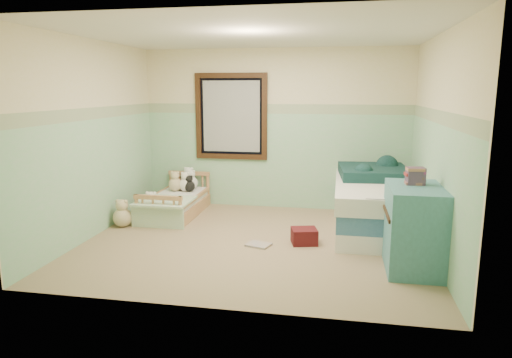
% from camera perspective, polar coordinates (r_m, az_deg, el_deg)
% --- Properties ---
extents(floor, '(4.20, 3.60, 0.02)m').
position_cam_1_polar(floor, '(5.78, -0.27, -7.94)').
color(floor, '#977E62').
rests_on(floor, ground).
extents(ceiling, '(4.20, 3.60, 0.02)m').
position_cam_1_polar(ceiling, '(5.50, -0.30, 17.73)').
color(ceiling, silver).
rests_on(ceiling, wall_back).
extents(wall_back, '(4.20, 0.04, 2.50)m').
position_cam_1_polar(wall_back, '(7.26, 2.38, 6.16)').
color(wall_back, beige).
rests_on(wall_back, floor).
extents(wall_front, '(4.20, 0.04, 2.50)m').
position_cam_1_polar(wall_front, '(3.76, -5.41, 1.47)').
color(wall_front, beige).
rests_on(wall_front, floor).
extents(wall_left, '(0.04, 3.60, 2.50)m').
position_cam_1_polar(wall_left, '(6.24, -19.67, 4.70)').
color(wall_left, beige).
rests_on(wall_left, floor).
extents(wall_right, '(0.04, 3.60, 2.50)m').
position_cam_1_polar(wall_right, '(5.51, 21.76, 3.79)').
color(wall_right, beige).
rests_on(wall_right, floor).
extents(wainscot_mint, '(4.20, 0.01, 1.50)m').
position_cam_1_polar(wainscot_mint, '(7.31, 2.33, 2.24)').
color(wainscot_mint, '#7DC088').
rests_on(wainscot_mint, floor).
extents(border_strip, '(4.20, 0.01, 0.15)m').
position_cam_1_polar(border_strip, '(7.23, 2.38, 8.71)').
color(border_strip, '#587C59').
rests_on(border_strip, wall_back).
extents(window_frame, '(1.16, 0.06, 1.36)m').
position_cam_1_polar(window_frame, '(7.34, -3.12, 7.77)').
color(window_frame, black).
rests_on(window_frame, wall_back).
extents(window_blinds, '(0.92, 0.01, 1.12)m').
position_cam_1_polar(window_blinds, '(7.35, -3.10, 7.77)').
color(window_blinds, '#B7B7B4').
rests_on(window_blinds, window_frame).
extents(toddler_bed_frame, '(0.70, 1.39, 0.18)m').
position_cam_1_polar(toddler_bed_frame, '(7.09, -9.96, -3.66)').
color(toddler_bed_frame, '#A56A41').
rests_on(toddler_bed_frame, floor).
extents(toddler_mattress, '(0.64, 1.33, 0.12)m').
position_cam_1_polar(toddler_mattress, '(7.05, -10.00, -2.48)').
color(toddler_mattress, white).
rests_on(toddler_mattress, toddler_bed_frame).
extents(patchwork_quilt, '(0.76, 0.70, 0.03)m').
position_cam_1_polar(patchwork_quilt, '(6.64, -11.32, -2.71)').
color(patchwork_quilt, '#7DAFCB').
rests_on(patchwork_quilt, toddler_mattress).
extents(plush_bed_brown, '(0.18, 0.18, 0.18)m').
position_cam_1_polar(plush_bed_brown, '(7.53, -9.79, -0.45)').
color(plush_bed_brown, brown).
rests_on(plush_bed_brown, toddler_mattress).
extents(plush_bed_white, '(0.24, 0.24, 0.24)m').
position_cam_1_polar(plush_bed_white, '(7.46, -8.36, -0.29)').
color(plush_bed_white, silver).
rests_on(plush_bed_white, toddler_mattress).
extents(plush_bed_tan, '(0.21, 0.21, 0.21)m').
position_cam_1_polar(plush_bed_tan, '(7.31, -10.02, -0.67)').
color(plush_bed_tan, '#CFBA8B').
rests_on(plush_bed_tan, toddler_mattress).
extents(plush_bed_dark, '(0.18, 0.18, 0.18)m').
position_cam_1_polar(plush_bed_dark, '(7.23, -8.31, -0.88)').
color(plush_bed_dark, black).
rests_on(plush_bed_dark, toddler_mattress).
extents(plush_floor_cream, '(0.26, 0.26, 0.26)m').
position_cam_1_polar(plush_floor_cream, '(7.03, -12.89, -3.56)').
color(plush_floor_cream, white).
rests_on(plush_floor_cream, floor).
extents(plush_floor_tan, '(0.26, 0.26, 0.26)m').
position_cam_1_polar(plush_floor_tan, '(6.63, -16.28, -4.62)').
color(plush_floor_tan, '#CFBA8B').
rests_on(plush_floor_tan, floor).
extents(twin_bed_frame, '(1.09, 2.19, 0.22)m').
position_cam_1_polar(twin_bed_frame, '(6.51, 14.80, -5.01)').
color(twin_bed_frame, white).
rests_on(twin_bed_frame, floor).
extents(twin_boxspring, '(1.09, 2.19, 0.22)m').
position_cam_1_polar(twin_boxspring, '(6.45, 14.89, -3.13)').
color(twin_boxspring, '#23517A').
rests_on(twin_boxspring, twin_bed_frame).
extents(twin_mattress, '(1.14, 2.23, 0.22)m').
position_cam_1_polar(twin_mattress, '(6.40, 14.99, -1.22)').
color(twin_mattress, silver).
rests_on(twin_mattress, twin_boxspring).
extents(teal_blanket, '(1.00, 1.05, 0.14)m').
position_cam_1_polar(teal_blanket, '(6.66, 14.45, 0.85)').
color(teal_blanket, black).
rests_on(teal_blanket, twin_mattress).
extents(dresser, '(0.55, 0.89, 0.89)m').
position_cam_1_polar(dresser, '(5.12, 19.04, -5.76)').
color(dresser, '#3D7278').
rests_on(dresser, floor).
extents(book_stack, '(0.20, 0.16, 0.18)m').
position_cam_1_polar(book_stack, '(5.11, 19.23, 0.36)').
color(book_stack, brown).
rests_on(book_stack, dresser).
extents(red_pillow, '(0.36, 0.33, 0.19)m').
position_cam_1_polar(red_pillow, '(5.72, 6.02, -7.09)').
color(red_pillow, maroon).
rests_on(red_pillow, floor).
extents(floor_book, '(0.33, 0.29, 0.03)m').
position_cam_1_polar(floor_book, '(5.64, 0.32, -8.19)').
color(floor_book, gold).
rests_on(floor_book, floor).
extents(extra_plush_0, '(0.21, 0.21, 0.21)m').
position_cam_1_polar(extra_plush_0, '(7.40, -8.08, -0.47)').
color(extra_plush_0, silver).
rests_on(extra_plush_0, toddler_mattress).
extents(extra_plush_1, '(0.15, 0.15, 0.15)m').
position_cam_1_polar(extra_plush_1, '(7.40, -8.63, -0.72)').
color(extra_plush_1, brown).
rests_on(extra_plush_1, toddler_mattress).
extents(extra_plush_2, '(0.21, 0.21, 0.21)m').
position_cam_1_polar(extra_plush_2, '(7.27, -8.77, -0.71)').
color(extra_plush_2, white).
rests_on(extra_plush_2, toddler_mattress).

